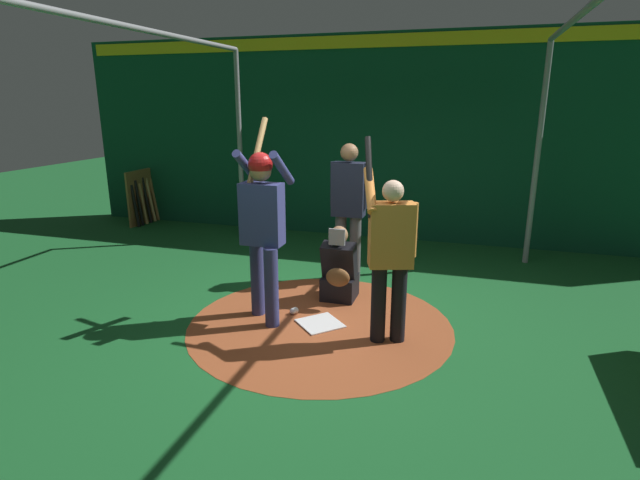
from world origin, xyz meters
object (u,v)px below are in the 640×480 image
at_px(bat_rack, 148,197).
at_px(baseball_0, 295,310).
at_px(baseball_1, 293,311).
at_px(batter, 262,220).
at_px(catcher, 339,271).
at_px(visitor, 390,251).
at_px(umpire, 348,205).
at_px(home_plate, 320,323).

distance_m(bat_rack, baseball_0, 5.50).
bearing_deg(bat_rack, baseball_1, 51.51).
height_order(batter, catcher, batter).
bearing_deg(visitor, bat_rack, -143.02).
relative_size(visitor, baseball_0, 27.10).
bearing_deg(catcher, visitor, 39.58).
bearing_deg(bat_rack, visitor, 55.53).
distance_m(visitor, bat_rack, 6.58).
distance_m(bat_rack, baseball_1, 5.51).
xyz_separation_m(batter, baseball_0, (-0.23, 0.27, -1.08)).
height_order(umpire, bat_rack, umpire).
height_order(batter, bat_rack, batter).
bearing_deg(baseball_1, visitor, 74.98).
xyz_separation_m(home_plate, visitor, (0.15, 0.75, 0.93)).
relative_size(catcher, baseball_0, 12.47).
xyz_separation_m(catcher, baseball_1, (0.59, -0.38, -0.32)).
bearing_deg(home_plate, batter, -85.83).
distance_m(baseball_0, baseball_1, 0.03).
bearing_deg(visitor, baseball_1, -123.57).
bearing_deg(batter, visitor, 85.75).
height_order(catcher, bat_rack, bat_rack).
bearing_deg(visitor, batter, -112.80).
distance_m(home_plate, visitor, 1.21).
relative_size(catcher, bat_rack, 0.78).
relative_size(baseball_0, baseball_1, 1.00).
xyz_separation_m(catcher, bat_rack, (-2.83, -4.68, 0.13)).
distance_m(catcher, visitor, 1.29).
bearing_deg(baseball_1, catcher, 147.15).
distance_m(batter, bat_rack, 5.46).
xyz_separation_m(home_plate, umpire, (-1.47, -0.06, 1.02)).
height_order(home_plate, umpire, umpire).
bearing_deg(umpire, home_plate, 2.41).
height_order(home_plate, baseball_0, baseball_0).
height_order(batter, baseball_1, batter).
bearing_deg(home_plate, baseball_1, -112.61).
xyz_separation_m(home_plate, bat_rack, (-3.57, -4.66, 0.48)).
height_order(visitor, baseball_1, visitor).
bearing_deg(visitor, home_plate, -119.64).
bearing_deg(home_plate, visitor, 78.91).
bearing_deg(baseball_0, bat_rack, -128.13).
relative_size(home_plate, bat_rack, 0.36).
relative_size(bat_rack, baseball_1, 15.95).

